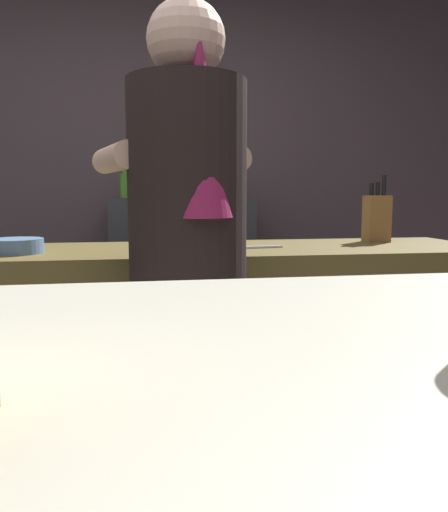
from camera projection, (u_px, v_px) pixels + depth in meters
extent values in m
cube|color=#53444A|center=(134.00, 161.00, 3.36)|extent=(5.20, 0.10, 2.70)
cube|color=brown|center=(222.00, 362.00, 1.97)|extent=(2.10, 0.60, 0.92)
cube|color=#36373C|center=(182.00, 283.00, 3.23)|extent=(0.91, 0.36, 1.10)
cube|color=#31323C|center=(190.00, 425.00, 1.50)|extent=(0.28, 0.20, 0.85)
cylinder|color=black|center=(187.00, 187.00, 1.42)|extent=(0.34, 0.34, 0.59)
sphere|color=#CEA591|center=(186.00, 40.00, 1.37)|extent=(0.22, 0.22, 0.22)
cone|color=#8C1E4C|center=(200.00, 125.00, 1.31)|extent=(0.18, 0.18, 0.49)
cylinder|color=#CEA591|center=(115.00, 158.00, 1.48)|extent=(0.16, 0.33, 0.08)
cylinder|color=#CEA591|center=(218.00, 161.00, 1.62)|extent=(0.16, 0.33, 0.08)
cube|color=brown|center=(377.00, 219.00, 2.13)|extent=(0.10, 0.08, 0.20)
cylinder|color=black|center=(372.00, 189.00, 2.11)|extent=(0.02, 0.02, 0.05)
cylinder|color=black|center=(378.00, 189.00, 2.11)|extent=(0.02, 0.02, 0.06)
cylinder|color=black|center=(384.00, 185.00, 2.12)|extent=(0.02, 0.02, 0.09)
cylinder|color=#4B6B92|center=(16.00, 246.00, 1.71)|extent=(0.19, 0.19, 0.05)
cube|color=silver|center=(252.00, 247.00, 1.88)|extent=(0.24, 0.05, 0.01)
cylinder|color=#478C2B|center=(125.00, 186.00, 3.07)|extent=(0.06, 0.06, 0.15)
cylinder|color=#478C2B|center=(124.00, 169.00, 3.06)|extent=(0.03, 0.03, 0.06)
cylinder|color=black|center=(124.00, 164.00, 3.06)|extent=(0.03, 0.03, 0.01)
cylinder|color=#2F5498|center=(154.00, 185.00, 3.12)|extent=(0.05, 0.05, 0.16)
cylinder|color=#2F5498|center=(153.00, 167.00, 3.11)|extent=(0.02, 0.02, 0.06)
cylinder|color=silver|center=(153.00, 161.00, 3.10)|extent=(0.03, 0.03, 0.01)
cylinder|color=#CDC37D|center=(236.00, 183.00, 3.18)|extent=(0.07, 0.07, 0.18)
cylinder|color=#CDC37D|center=(236.00, 163.00, 3.17)|extent=(0.03, 0.03, 0.07)
cylinder|color=#333333|center=(236.00, 157.00, 3.16)|extent=(0.04, 0.04, 0.01)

